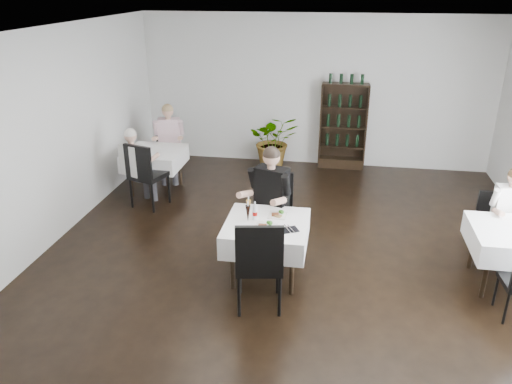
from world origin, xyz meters
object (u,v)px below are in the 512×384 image
wine_shelf (343,127)px  potted_tree (274,140)px  main_table (266,233)px  diner_main (268,195)px

wine_shelf → potted_tree: size_ratio=1.61×
main_table → diner_main: 0.61m
wine_shelf → diner_main: wine_shelf is taller
main_table → potted_tree: bearing=96.5°
main_table → potted_tree: size_ratio=0.95×
main_table → potted_tree: (-0.48, 4.19, -0.08)m
wine_shelf → diner_main: size_ratio=1.11×
wine_shelf → main_table: (-0.90, -4.31, -0.23)m
wine_shelf → potted_tree: 1.41m
potted_tree → diner_main: bearing=-83.5°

